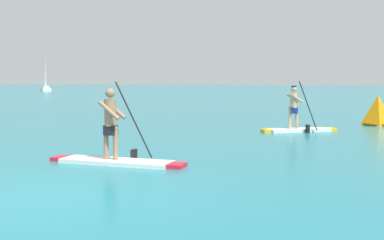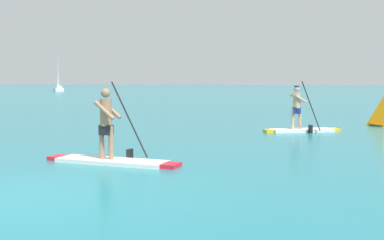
{
  "view_description": "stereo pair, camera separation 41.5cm",
  "coord_description": "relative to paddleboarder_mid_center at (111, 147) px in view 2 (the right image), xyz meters",
  "views": [
    {
      "loc": [
        3.71,
        -6.69,
        1.84
      ],
      "look_at": [
        1.05,
        7.09,
        0.66
      ],
      "focal_mm": 43.7,
      "sensor_mm": 36.0,
      "label": 1
    },
    {
      "loc": [
        4.12,
        -6.61,
        1.84
      ],
      "look_at": [
        1.05,
        7.09,
        0.66
      ],
      "focal_mm": 43.7,
      "sensor_mm": 36.0,
      "label": 2
    }
  ],
  "objects": [
    {
      "name": "paddleboarder_mid_center",
      "position": [
        0.0,
        0.0,
        0.0
      ],
      "size": [
        3.23,
        1.03,
        1.87
      ],
      "rotation": [
        0.0,
        0.0,
        -0.14
      ],
      "color": "white",
      "rests_on": "ground"
    },
    {
      "name": "race_marker_buoy",
      "position": [
        7.54,
        10.72,
        0.2
      ],
      "size": [
        1.18,
        1.18,
        1.26
      ],
      "color": "orange",
      "rests_on": "ground"
    },
    {
      "name": "ground",
      "position": [
        -0.09,
        -3.08,
        -0.36
      ],
      "size": [
        440.0,
        440.0,
        0.0
      ],
      "primitive_type": "plane",
      "color": "#1E727F"
    },
    {
      "name": "paddleboarder_far_right",
      "position": [
        4.19,
        7.56,
        -0.01
      ],
      "size": [
        2.76,
        1.55,
        1.87
      ],
      "rotation": [
        0.0,
        0.0,
        0.41
      ],
      "color": "white",
      "rests_on": "ground"
    },
    {
      "name": "sailboat_left_horizon",
      "position": [
        -37.58,
        66.69,
        0.45
      ],
      "size": [
        4.02,
        5.12,
        6.15
      ],
      "rotation": [
        0.0,
        0.0,
        5.29
      ],
      "color": "white",
      "rests_on": "ground"
    }
  ]
}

